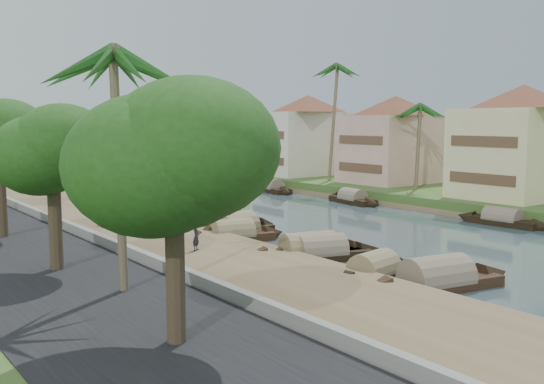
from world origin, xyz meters
TOP-DOWN VIEW (x-y plane):
  - ground at (0.00, 0.00)m, footprint 220.00×220.00m
  - left_bank at (-16.00, 20.00)m, footprint 10.00×180.00m
  - right_bank at (19.00, 20.00)m, footprint 16.00×180.00m
  - retaining_wall at (-20.20, 20.00)m, footprint 0.40×180.00m
  - far_right_fill at (56.00, 20.00)m, footprint 60.00×220.00m
  - treeline at (0.00, 100.00)m, footprint 120.00×14.00m
  - bridge at (0.00, 72.00)m, footprint 28.00×4.00m
  - building_near at (18.99, -2.00)m, footprint 14.85×14.85m
  - building_mid at (19.99, 14.00)m, footprint 14.11×14.11m
  - building_far at (18.99, 28.00)m, footprint 15.59×15.59m
  - building_distant at (19.99, 48.00)m, footprint 12.62×12.62m
  - sampan_0 at (-8.84, -14.29)m, footprint 9.77×3.73m
  - sampan_1 at (-10.02, -11.27)m, footprint 7.37×2.87m
  - sampan_2 at (-9.56, -5.61)m, footprint 9.45×4.18m
  - sampan_3 at (-9.13, -6.19)m, footprint 8.44×4.17m
  - sampan_4 at (-10.26, 1.51)m, footprint 8.06×3.21m
  - sampan_5 at (-8.99, 3.04)m, footprint 8.45×3.46m
  - sampan_6 at (-9.69, 4.42)m, footprint 7.64×2.18m
  - sampan_7 at (-9.54, 13.24)m, footprint 8.10×2.50m
  - sampan_8 at (-9.29, 12.21)m, footprint 6.81×2.07m
  - sampan_9 at (-8.90, 19.17)m, footprint 7.71×3.79m
  - sampan_10 at (-10.06, 18.02)m, footprint 6.33×1.67m
  - sampan_11 at (-8.65, 25.77)m, footprint 8.54×2.58m
  - sampan_12 at (-8.93, 29.20)m, footprint 7.34×1.65m
  - sampan_13 at (-10.21, 32.94)m, footprint 6.61×3.64m
  - sampan_14 at (10.11, -5.90)m, footprint 1.99×8.14m
  - sampan_15 at (9.68, 10.21)m, footprint 2.60×8.04m
  - sampan_16 at (9.22, 22.90)m, footprint 3.37×9.39m
  - canoe_1 at (-9.86, 1.58)m, footprint 4.67×1.45m
  - canoe_2 at (-9.38, 19.56)m, footprint 5.69×1.37m
  - palm_1 at (16.00, 7.51)m, footprint 3.20×3.20m
  - palm_2 at (15.00, 19.21)m, footprint 3.20×3.20m
  - palm_3 at (16.00, 39.61)m, footprint 3.20×3.20m
  - palm_4 at (-23.00, -9.85)m, footprint 3.20×3.20m
  - palm_7 at (14.00, 56.06)m, footprint 3.20×3.20m
  - tree_0 at (-24.00, -16.18)m, footprint 5.28×5.28m
  - tree_1 at (-24.00, -4.68)m, footprint 4.45×4.45m
  - tree_6 at (24.00, 28.35)m, footprint 4.51×4.51m
  - person_near at (-15.50, -2.68)m, footprint 0.68×0.65m
  - person_far at (-16.18, 8.83)m, footprint 0.93×0.77m

SIDE VIEW (x-z plane):
  - ground at x=0.00m, z-range 0.00..0.00m
  - canoe_2 at x=-9.38m, z-range -0.31..0.51m
  - canoe_1 at x=-9.86m, z-range -0.27..0.47m
  - left_bank at x=-16.00m, z-range 0.00..0.80m
  - sampan_12 at x=-8.93m, z-range -0.50..1.30m
  - sampan_10 at x=-10.06m, z-range -0.50..1.30m
  - sampan_13 at x=-10.21m, z-range -0.52..1.33m
  - sampan_9 at x=-8.90m, z-range -0.58..1.39m
  - sampan_14 at x=10.11m, z-range -0.58..1.40m
  - sampan_8 at x=-9.29m, z-range -0.64..1.47m
  - sampan_7 at x=-9.54m, z-range -0.65..1.48m
  - sampan_15 at x=9.68m, z-range -0.65..1.48m
  - sampan_1 at x=-10.02m, z-range -0.66..1.49m
  - sampan_16 at x=9.22m, z-range -0.71..1.54m
  - sampan_3 at x=-9.13m, z-range -0.70..1.53m
  - sampan_4 at x=-10.26m, z-range -0.70..1.54m
  - sampan_6 at x=-9.69m, z-range -0.71..1.55m
  - sampan_11 at x=-8.65m, z-range -0.77..1.62m
  - sampan_2 at x=-9.56m, z-range -0.79..1.63m
  - sampan_0 at x=-8.84m, z-range -0.82..1.66m
  - sampan_5 at x=-8.99m, z-range -0.86..1.71m
  - far_right_fill at x=56.00m, z-range 0.00..1.15m
  - right_bank at x=19.00m, z-range 0.00..1.20m
  - retaining_wall at x=-20.20m, z-range 0.80..1.90m
  - person_near at x=-15.50m, z-range 0.80..2.36m
  - person_far at x=-16.18m, z-range 0.80..2.54m
  - bridge at x=0.00m, z-range 0.52..2.92m
  - treeline at x=0.00m, z-range 0.00..8.00m
  - building_distant at x=19.99m, z-range 1.28..10.48m
  - building_mid at x=19.99m, z-range 1.28..10.98m
  - tree_6 at x=24.00m, z-range 2.80..9.89m
  - building_near at x=18.99m, z-range 1.28..11.48m
  - building_far at x=18.99m, z-range 1.28..11.48m
  - tree_1 at x=-24.00m, z-range 3.11..10.42m
  - tree_0 at x=-24.00m, z-range 3.08..10.96m
  - palm_1 at x=16.00m, z-range 4.44..14.38m
  - palm_4 at x=-23.00m, z-range 5.10..16.05m
  - palm_3 at x=16.00m, z-range 5.19..16.74m
  - palm_7 at x=14.00m, z-range 5.27..17.02m
  - palm_2 at x=15.00m, z-range 6.65..21.37m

